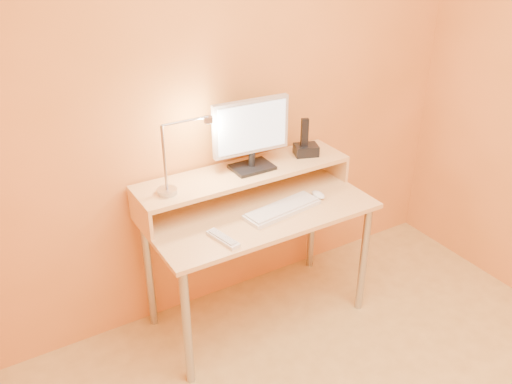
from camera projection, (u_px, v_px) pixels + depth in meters
wall_back at (227, 95)px, 2.86m from camera, size 3.00×0.04×2.50m
desk_leg_fl at (187, 328)px, 2.60m from camera, size 0.04×0.04×0.69m
desk_leg_fr at (364, 259)px, 3.10m from camera, size 0.04×0.04×0.69m
desk_leg_bl at (149, 274)px, 2.98m from camera, size 0.04×0.04×0.69m
desk_leg_br at (312, 220)px, 3.48m from camera, size 0.04×0.04×0.69m
desk_lower at (259, 211)px, 2.87m from camera, size 1.20×0.60×0.02m
shelf_riser_left at (140, 214)px, 2.68m from camera, size 0.02×0.30×0.14m
shelf_riser_right at (331, 162)px, 3.21m from camera, size 0.02×0.30×0.14m
desk_shelf at (244, 173)px, 2.91m from camera, size 1.20×0.30×0.02m
monitor_foot at (252, 167)px, 2.92m from camera, size 0.22×0.16×0.02m
monitor_neck at (252, 160)px, 2.90m from camera, size 0.04×0.04×0.07m
monitor_panel at (251, 127)px, 2.82m from camera, size 0.43×0.06×0.29m
monitor_back at (249, 125)px, 2.84m from camera, size 0.38×0.04×0.25m
monitor_screen at (253, 128)px, 2.81m from camera, size 0.39×0.03×0.25m
lamp_base at (167, 191)px, 2.67m from camera, size 0.10×0.10×0.02m
lamp_post at (164, 158)px, 2.59m from camera, size 0.01×0.01×0.33m
lamp_arm at (185, 121)px, 2.56m from camera, size 0.24×0.01×0.01m
lamp_head at (208, 119)px, 2.62m from camera, size 0.04×0.04×0.03m
lamp_bulb at (208, 123)px, 2.63m from camera, size 0.03×0.03×0.00m
phone_dock at (306, 150)px, 3.07m from camera, size 0.16×0.14×0.06m
phone_handset at (305, 132)px, 3.01m from camera, size 0.05×0.04×0.16m
phone_led at (318, 151)px, 3.05m from camera, size 0.01×0.00×0.04m
keyboard at (282, 210)px, 2.83m from camera, size 0.44×0.19×0.02m
mouse at (318, 195)px, 2.97m from camera, size 0.06×0.10×0.03m
remote_control at (223, 239)px, 2.59m from camera, size 0.09×0.20×0.02m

